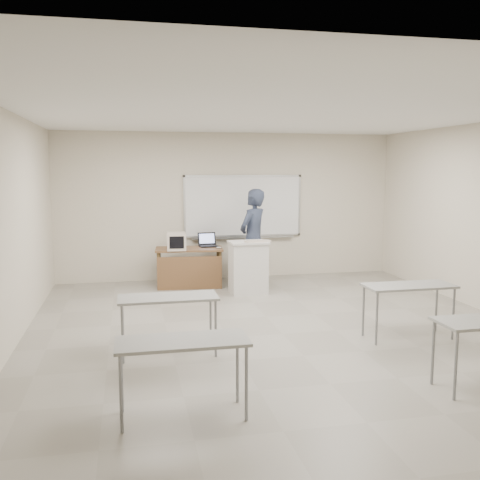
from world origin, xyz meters
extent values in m
cube|color=gray|center=(0.00, 0.00, -0.01)|extent=(7.00, 8.00, 0.01)
cube|color=white|center=(0.30, 3.97, 1.50)|extent=(2.40, 0.03, 1.20)
cube|color=#B7BABC|center=(0.30, 3.97, 2.12)|extent=(2.48, 0.04, 0.04)
cube|color=#B7BABC|center=(0.30, 3.97, 0.88)|extent=(2.48, 0.04, 0.04)
cube|color=#B7BABC|center=(-0.92, 3.97, 1.50)|extent=(0.04, 0.04, 1.28)
cube|color=#B7BABC|center=(1.52, 3.97, 1.50)|extent=(0.04, 0.04, 1.28)
cube|color=#B7BABC|center=(0.30, 3.92, 0.84)|extent=(2.16, 0.07, 0.02)
cube|color=gray|center=(-1.60, -0.50, 0.71)|extent=(1.20, 0.50, 0.03)
cylinder|color=slate|center=(-2.15, -0.70, 0.35)|extent=(0.03, 0.03, 0.70)
cylinder|color=slate|center=(-1.05, -0.70, 0.35)|extent=(0.03, 0.03, 0.70)
cylinder|color=slate|center=(-2.15, -0.30, 0.35)|extent=(0.03, 0.03, 0.70)
cylinder|color=slate|center=(-1.05, -0.30, 0.35)|extent=(0.03, 0.03, 0.70)
cube|color=gray|center=(1.60, -0.50, 0.71)|extent=(1.20, 0.50, 0.03)
cylinder|color=slate|center=(1.05, -0.70, 0.35)|extent=(0.03, 0.03, 0.70)
cylinder|color=slate|center=(2.15, -0.70, 0.35)|extent=(0.03, 0.03, 0.70)
cylinder|color=slate|center=(1.05, -0.30, 0.35)|extent=(0.03, 0.03, 0.70)
cylinder|color=slate|center=(2.15, -0.30, 0.35)|extent=(0.03, 0.03, 0.70)
cube|color=gray|center=(-1.60, -2.20, 0.71)|extent=(1.20, 0.50, 0.03)
cylinder|color=slate|center=(-2.15, -2.40, 0.35)|extent=(0.03, 0.03, 0.70)
cylinder|color=slate|center=(-1.05, -2.40, 0.35)|extent=(0.03, 0.03, 0.70)
cylinder|color=slate|center=(-2.15, -2.00, 0.35)|extent=(0.03, 0.03, 0.70)
cylinder|color=slate|center=(-1.05, -2.00, 0.35)|extent=(0.03, 0.03, 0.70)
cylinder|color=slate|center=(1.05, -2.40, 0.35)|extent=(0.03, 0.03, 0.70)
cylinder|color=slate|center=(1.05, -2.00, 0.35)|extent=(0.03, 0.03, 0.70)
cube|color=brown|center=(-0.91, 3.30, 0.73)|extent=(1.28, 0.64, 0.04)
cube|color=brown|center=(-0.91, 3.00, 0.32)|extent=(1.22, 0.03, 0.63)
cylinder|color=#49381D|center=(-1.49, 3.04, 0.36)|extent=(0.06, 0.06, 0.71)
cylinder|color=#49381D|center=(-0.33, 3.04, 0.36)|extent=(0.06, 0.06, 0.71)
cylinder|color=#49381D|center=(-1.49, 3.56, 0.36)|extent=(0.06, 0.06, 0.71)
cylinder|color=#49381D|center=(-0.33, 3.56, 0.36)|extent=(0.06, 0.06, 0.71)
cube|color=silver|center=(0.08, 2.50, 0.46)|extent=(0.65, 0.46, 0.92)
cube|color=silver|center=(0.08, 2.50, 0.94)|extent=(0.69, 0.50, 0.04)
cube|color=#C1B1A1|center=(-1.16, 3.20, 0.91)|extent=(0.34, 0.35, 0.32)
cube|color=#C1B1A1|center=(-1.16, 3.00, 0.91)|extent=(0.35, 0.04, 0.33)
cube|color=black|center=(-1.16, 2.98, 0.91)|extent=(0.27, 0.01, 0.23)
cube|color=black|center=(-0.51, 3.40, 0.76)|extent=(0.36, 0.26, 0.02)
cube|color=black|center=(-0.51, 3.39, 0.77)|extent=(0.29, 0.15, 0.01)
cube|color=black|center=(-0.51, 3.56, 0.89)|extent=(0.36, 0.08, 0.24)
cube|color=#93A1D7|center=(-0.51, 3.55, 0.89)|extent=(0.30, 0.05, 0.19)
ellipsoid|color=#A1A4A8|center=(-0.36, 3.10, 0.77)|extent=(0.12, 0.09, 0.04)
cube|color=#C1B1A1|center=(0.23, 2.38, 0.97)|extent=(0.48, 0.22, 0.03)
imported|color=black|center=(0.30, 3.06, 0.94)|extent=(0.81, 0.80, 1.89)
camera|label=1|loc=(-2.05, -6.87, 2.26)|focal=40.00mm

